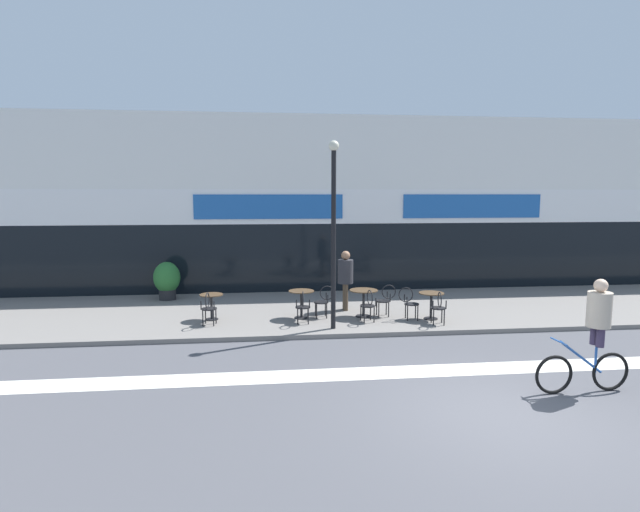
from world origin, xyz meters
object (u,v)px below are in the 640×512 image
Objects in this scene: cafe_chair_3_side at (409,301)px; pedestrian_near_end at (345,275)px; bistro_table_2 at (364,297)px; lamp_post at (334,221)px; cafe_chair_0_near at (208,306)px; cafe_chair_1_near at (303,305)px; cafe_chair_2_side at (385,298)px; cafe_chair_3_near at (439,306)px; bistro_table_3 at (431,300)px; bistro_table_1 at (301,299)px; cafe_chair_2_near at (369,303)px; planter_pot at (167,279)px; cafe_chair_1_side at (324,299)px; bistro_table_0 at (211,302)px; cyclist_0 at (594,330)px.

pedestrian_near_end reaches higher than cafe_chair_3_side.
lamp_post is (-1.02, -1.14, 2.21)m from bistro_table_2.
cafe_chair_0_near and cafe_chair_1_near have the same top height.
cafe_chair_2_side is 1.00× the size of cafe_chair_3_near.
bistro_table_3 is 0.82× the size of cafe_chair_2_side.
cafe_chair_3_side is (2.93, -0.49, -0.04)m from bistro_table_1.
planter_pot is (-5.95, 3.59, 0.15)m from cafe_chair_2_near.
cafe_chair_1_side and cafe_chair_2_near have the same top height.
lamp_post reaches higher than cafe_chair_0_near.
bistro_table_3 is 0.42× the size of pedestrian_near_end.
bistro_table_1 is at bearing 79.80° from cafe_chair_3_near.
pedestrian_near_end is at bearing 11.17° from bistro_table_0.
cafe_chair_2_side is (-1.18, 0.47, -0.01)m from bistro_table_3.
cafe_chair_1_side is 2.54m from lamp_post.
cafe_chair_2_near is 0.44× the size of cyclist_0.
bistro_table_3 is 3.56m from cafe_chair_1_near.
bistro_table_2 is at bearing -68.05° from cafe_chair_1_near.
bistro_table_1 is 1.05× the size of bistro_table_3.
cyclist_0 is (1.29, -4.37, 0.51)m from cafe_chair_3_near.
pedestrian_near_end reaches higher than cafe_chair_2_near.
planter_pot is at bearing 121.14° from bistro_table_0.
cafe_chair_0_near is (-6.03, -0.04, -0.01)m from bistro_table_3.
cafe_chair_2_near is at bearing 149.38° from cafe_chair_1_side.
cyclist_0 is at bearing 125.70° from pedestrian_near_end.
cafe_chair_2_side is at bearing 34.67° from lamp_post.
bistro_table_1 is at bearing -1.98° from bistro_table_0.
bistro_table_2 is 0.88× the size of cafe_chair_2_side.
bistro_table_3 is 0.36× the size of cyclist_0.
bistro_table_0 is 0.79× the size of cafe_chair_2_near.
pedestrian_near_end is (-0.39, 1.50, 0.54)m from cafe_chair_2_near.
cafe_chair_0_near and cafe_chair_3_near have the same top height.
cafe_chair_2_side is (1.75, -0.03, 0.00)m from cafe_chair_1_side.
bistro_table_1 is 3.59m from bistro_table_3.
bistro_table_2 is 0.63m from cafe_chair_2_near.
bistro_table_1 is 0.86× the size of cafe_chair_2_side.
lamp_post is (-1.64, -1.14, 2.25)m from cafe_chair_2_side.
cafe_chair_2_near is 6.95m from planter_pot.
lamp_post is (0.11, -1.17, 2.25)m from cafe_chair_1_side.
cafe_chair_3_near is (1.78, -0.47, 0.00)m from cafe_chair_2_near.
cafe_chair_1_side is at bearing 95.34° from lamp_post.
bistro_table_3 is at bearing 4.19° from cafe_chair_3_side.
cafe_chair_2_side reaches higher than bistro_table_3.
pedestrian_near_end is at bearing 55.19° from cafe_chair_3_near.
cafe_chair_1_near is 1.00× the size of cafe_chair_1_side.
bistro_table_1 reaches higher than bistro_table_0.
cyclist_0 is (1.28, -4.99, 0.50)m from bistro_table_3.
planter_pot reaches higher than cafe_chair_1_side.
cyclist_0 is at bearing -116.59° from cafe_chair_0_near.
cyclist_0 reaches higher than cafe_chair_3_side.
cafe_chair_2_near is at bearing -87.75° from cafe_chair_1_near.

